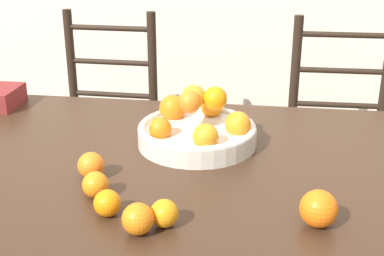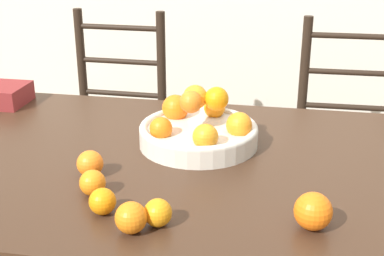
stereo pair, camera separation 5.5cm
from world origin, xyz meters
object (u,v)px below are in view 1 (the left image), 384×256
(orange_loose_5, at_px, (319,209))
(chair_right, at_px, (338,148))
(orange_loose_4, at_px, (138,219))
(orange_loose_2, at_px, (107,203))
(orange_loose_0, at_px, (91,165))
(fruit_bowl, at_px, (197,129))
(chair_left, at_px, (106,135))
(orange_loose_3, at_px, (164,213))
(orange_loose_1, at_px, (95,185))

(orange_loose_5, bearing_deg, chair_right, 80.30)
(orange_loose_4, relative_size, chair_right, 0.07)
(orange_loose_5, bearing_deg, orange_loose_2, -176.97)
(orange_loose_0, height_order, orange_loose_4, same)
(orange_loose_0, relative_size, chair_right, 0.07)
(chair_right, bearing_deg, orange_loose_2, -121.31)
(orange_loose_0, xyz_separation_m, orange_loose_2, (0.10, -0.18, -0.00))
(fruit_bowl, xyz_separation_m, orange_loose_5, (0.32, -0.40, -0.01))
(chair_left, relative_size, chair_right, 1.00)
(orange_loose_3, height_order, orange_loose_4, orange_loose_4)
(orange_loose_0, bearing_deg, fruit_bowl, 46.60)
(orange_loose_1, distance_m, orange_loose_5, 0.52)
(orange_loose_1, distance_m, orange_loose_2, 0.10)
(orange_loose_1, xyz_separation_m, orange_loose_4, (0.14, -0.14, 0.00))
(fruit_bowl, height_order, chair_right, chair_right)
(chair_right, bearing_deg, orange_loose_4, -116.75)
(chair_left, height_order, chair_right, same)
(orange_loose_0, distance_m, chair_right, 1.24)
(chair_left, xyz_separation_m, chair_right, (1.01, -0.00, 0.00))
(orange_loose_3, distance_m, orange_loose_4, 0.06)
(fruit_bowl, height_order, orange_loose_5, fruit_bowl)
(fruit_bowl, xyz_separation_m, orange_loose_0, (-0.24, -0.25, -0.02))
(chair_left, bearing_deg, orange_loose_3, -65.43)
(orange_loose_0, height_order, orange_loose_3, orange_loose_0)
(fruit_bowl, bearing_deg, orange_loose_5, -51.81)
(orange_loose_2, distance_m, chair_right, 1.33)
(orange_loose_0, relative_size, orange_loose_1, 1.08)
(orange_loose_4, bearing_deg, chair_right, 64.47)
(fruit_bowl, bearing_deg, chair_right, 53.87)
(fruit_bowl, relative_size, chair_right, 0.35)
(orange_loose_3, height_order, chair_left, chair_left)
(orange_loose_3, bearing_deg, fruit_bowl, 88.72)
(orange_loose_0, bearing_deg, orange_loose_1, -66.21)
(orange_loose_1, height_order, orange_loose_5, orange_loose_5)
(orange_loose_1, bearing_deg, chair_left, 106.52)
(orange_loose_0, relative_size, orange_loose_5, 0.83)
(orange_loose_1, relative_size, chair_right, 0.06)
(orange_loose_1, relative_size, chair_left, 0.06)
(orange_loose_4, relative_size, orange_loose_5, 0.84)
(orange_loose_4, xyz_separation_m, chair_left, (-0.45, 1.18, -0.31))
(fruit_bowl, relative_size, chair_left, 0.35)
(orange_loose_0, bearing_deg, orange_loose_2, -61.50)
(orange_loose_5, distance_m, chair_left, 1.41)
(orange_loose_4, bearing_deg, orange_loose_3, 36.15)
(orange_loose_0, xyz_separation_m, orange_loose_5, (0.56, -0.15, 0.01))
(orange_loose_1, height_order, orange_loose_2, orange_loose_1)
(orange_loose_2, height_order, orange_loose_4, orange_loose_4)
(fruit_bowl, xyz_separation_m, orange_loose_2, (-0.14, -0.43, -0.02))
(fruit_bowl, height_order, orange_loose_0, fruit_bowl)
(orange_loose_4, xyz_separation_m, orange_loose_5, (0.38, 0.09, 0.01))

